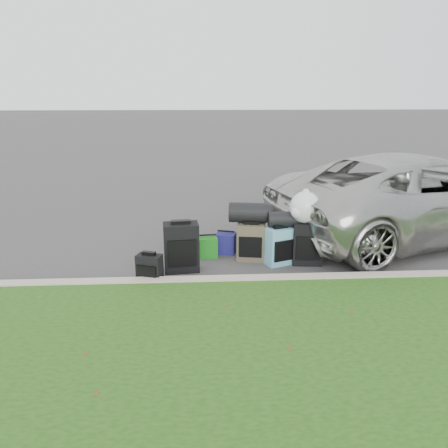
{
  "coord_description": "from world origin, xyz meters",
  "views": [
    {
      "loc": [
        -0.47,
        -6.49,
        2.59
      ],
      "look_at": [
        -0.1,
        0.2,
        0.55
      ],
      "focal_mm": 35.0,
      "sensor_mm": 36.0,
      "label": 1
    }
  ],
  "objects": [
    {
      "name": "ground",
      "position": [
        0.0,
        0.0,
        0.0
      ],
      "size": [
        120.0,
        120.0,
        0.0
      ],
      "primitive_type": "plane",
      "color": "#383535",
      "rests_on": "ground"
    },
    {
      "name": "suitcase_large_black_right",
      "position": [
        1.17,
        -0.19,
        0.34
      ],
      "size": [
        0.48,
        0.32,
        0.67
      ],
      "primitive_type": "cube",
      "rotation": [
        0.0,
        0.0,
        -0.11
      ],
      "color": "black",
      "rests_on": "ground"
    },
    {
      "name": "duffel_left",
      "position": [
        0.27,
        0.11,
        0.76
      ],
      "size": [
        0.64,
        0.41,
        0.32
      ],
      "primitive_type": "cylinder",
      "rotation": [
        0.0,
        1.57,
        -0.16
      ],
      "color": "black",
      "rests_on": "suitcase_olive"
    },
    {
      "name": "suv",
      "position": [
        3.52,
        1.09,
        0.76
      ],
      "size": [
        6.0,
        4.09,
        1.52
      ],
      "primitive_type": "imported",
      "rotation": [
        0.0,
        0.0,
        1.88
      ],
      "color": "#B7B7B2",
      "rests_on": "ground"
    },
    {
      "name": "suitcase_small_black",
      "position": [
        -1.19,
        -0.82,
        0.21
      ],
      "size": [
        0.38,
        0.29,
        0.43
      ],
      "primitive_type": "cube",
      "rotation": [
        0.0,
        0.0,
        -0.31
      ],
      "color": "black",
      "rests_on": "ground"
    },
    {
      "name": "suitcase_teal",
      "position": [
        0.74,
        -0.19,
        0.29
      ],
      "size": [
        0.47,
        0.38,
        0.59
      ],
      "primitive_type": "cube",
      "rotation": [
        0.0,
        0.0,
        0.38
      ],
      "color": "teal",
      "rests_on": "ground"
    },
    {
      "name": "suitcase_large_black_left",
      "position": [
        -0.77,
        -0.36,
        0.37
      ],
      "size": [
        0.54,
        0.36,
        0.74
      ],
      "primitive_type": "cube",
      "rotation": [
        0.0,
        0.0,
        0.11
      ],
      "color": "black",
      "rests_on": "ground"
    },
    {
      "name": "suitcase_olive",
      "position": [
        0.32,
        0.01,
        0.3
      ],
      "size": [
        0.48,
        0.34,
        0.6
      ],
      "primitive_type": "cube",
      "rotation": [
        0.0,
        0.0,
        -0.17
      ],
      "color": "#393425",
      "rests_on": "ground"
    },
    {
      "name": "duffel_right",
      "position": [
        0.78,
        -0.12,
        0.71
      ],
      "size": [
        0.43,
        0.25,
        0.24
      ],
      "primitive_type": "cylinder",
      "rotation": [
        0.0,
        1.57,
        -0.02
      ],
      "color": "black",
      "rests_on": "suitcase_teal"
    },
    {
      "name": "tote_navy",
      "position": [
        -0.06,
        0.36,
        0.17
      ],
      "size": [
        0.37,
        0.33,
        0.34
      ],
      "primitive_type": "cube",
      "rotation": [
        0.0,
        0.0,
        -0.29
      ],
      "color": "navy",
      "rests_on": "ground"
    },
    {
      "name": "tote_green",
      "position": [
        -0.36,
        0.19,
        0.17
      ],
      "size": [
        0.32,
        0.27,
        0.33
      ],
      "primitive_type": "cube",
      "rotation": [
        0.0,
        0.0,
        0.11
      ],
      "color": "#187018",
      "rests_on": "ground"
    },
    {
      "name": "curb",
      "position": [
        0.0,
        -1.0,
        0.07
      ],
      "size": [
        120.0,
        0.18,
        0.15
      ],
      "primitive_type": "cube",
      "color": "#9E937F",
      "rests_on": "ground"
    },
    {
      "name": "trash_bag",
      "position": [
        1.11,
        -0.17,
        0.91
      ],
      "size": [
        0.47,
        0.47,
        0.47
      ],
      "primitive_type": "sphere",
      "color": "silver",
      "rests_on": "suitcase_large_black_right"
    }
  ]
}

